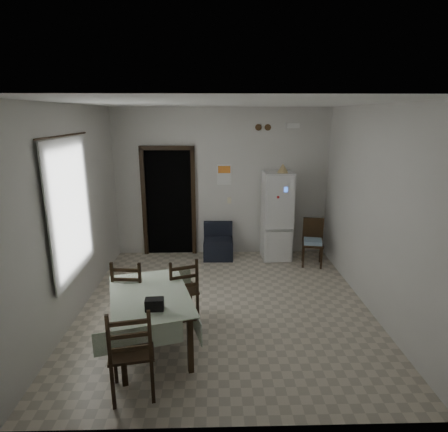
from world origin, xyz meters
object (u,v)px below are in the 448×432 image
dining_chair_near_head (131,349)px  dining_chair_far_right (181,289)px  dining_chair_far_left (132,292)px  dining_table (151,321)px  navy_seat (218,241)px  fridge (277,216)px  corner_chair (313,243)px

dining_chair_near_head → dining_chair_far_right: bearing=-116.2°
dining_chair_far_right → dining_chair_far_left: bearing=-11.5°
dining_table → dining_chair_near_head: bearing=-110.2°
navy_seat → dining_chair_far_right: bearing=-101.7°
fridge → dining_chair_far_left: size_ratio=1.77×
fridge → dining_table: fridge is taller
fridge → dining_chair_far_left: fridge is taller
dining_table → corner_chair: bearing=28.5°
dining_table → dining_chair_far_left: bearing=107.0°
fridge → navy_seat: (-1.14, 0.00, -0.51)m
dining_chair_far_right → dining_chair_near_head: dining_chair_near_head is taller
navy_seat → dining_chair_far_left: dining_chair_far_left is taller
fridge → navy_seat: 1.25m
corner_chair → fridge: bearing=158.5°
dining_table → dining_chair_far_right: 0.70m
dining_chair_far_right → corner_chair: bearing=-159.3°
corner_chair → dining_chair_far_right: (-2.29, -1.92, 0.03)m
navy_seat → dining_chair_far_right: dining_chair_far_right is taller
fridge → dining_chair_far_right: size_ratio=1.81×
dining_chair_far_right → dining_chair_near_head: (-0.38, -1.38, 0.03)m
fridge → navy_seat: bearing=178.2°
navy_seat → corner_chair: 1.81m
navy_seat → dining_chair_near_head: dining_chair_near_head is taller
navy_seat → corner_chair: bearing=-12.0°
dining_chair_near_head → dining_chair_far_left: bearing=-89.2°
navy_seat → dining_chair_near_head: (-0.90, -3.71, 0.16)m
dining_chair_far_left → dining_chair_near_head: size_ratio=0.96×
navy_seat → dining_table: size_ratio=0.51×
navy_seat → corner_chair: size_ratio=0.79×
corner_chair → dining_chair_far_left: bearing=-133.7°
dining_chair_far_left → fridge: bearing=-128.5°
corner_chair → dining_chair_far_right: 2.99m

